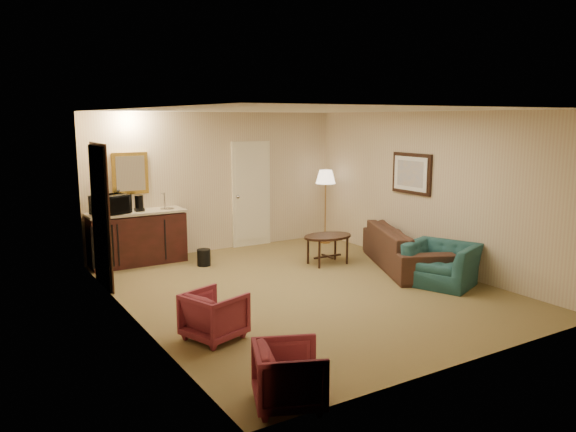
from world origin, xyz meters
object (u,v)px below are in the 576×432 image
(sofa, at_px, (406,241))
(teal_armchair, at_px, (442,257))
(coffee_maker, at_px, (139,203))
(floor_lamp, at_px, (325,206))
(microwave, at_px, (110,202))
(rose_chair_far, at_px, (289,373))
(waste_bin, at_px, (204,257))
(wetbar_cabinet, at_px, (137,238))
(rose_chair_near, at_px, (214,313))
(coffee_table, at_px, (328,249))

(sofa, height_order, teal_armchair, sofa)
(coffee_maker, bearing_deg, teal_armchair, -53.01)
(floor_lamp, xyz_separation_m, microwave, (-4.17, 0.26, 0.37))
(rose_chair_far, distance_m, microwave, 5.52)
(waste_bin, bearing_deg, wetbar_cabinet, 141.88)
(sofa, height_order, microwave, microwave)
(teal_armchair, xyz_separation_m, coffee_maker, (-3.50, 3.60, 0.63))
(floor_lamp, relative_size, microwave, 2.58)
(floor_lamp, distance_m, coffee_maker, 3.70)
(rose_chair_near, relative_size, coffee_table, 0.69)
(wetbar_cabinet, bearing_deg, rose_chair_far, -93.30)
(sofa, xyz_separation_m, floor_lamp, (-0.06, 2.28, 0.29))
(floor_lamp, bearing_deg, microwave, 176.44)
(floor_lamp, bearing_deg, wetbar_cabinet, 175.09)
(sofa, height_order, waste_bin, sofa)
(wetbar_cabinet, bearing_deg, waste_bin, -38.12)
(teal_armchair, relative_size, waste_bin, 3.42)
(rose_chair_near, xyz_separation_m, waste_bin, (1.17, 3.06, -0.16))
(wetbar_cabinet, bearing_deg, rose_chair_near, -93.78)
(microwave, bearing_deg, wetbar_cabinet, -11.67)
(wetbar_cabinet, xyz_separation_m, rose_chair_far, (-0.32, -5.52, -0.15))
(floor_lamp, bearing_deg, rose_chair_far, -127.87)
(rose_chair_near, relative_size, rose_chair_far, 1.00)
(wetbar_cabinet, distance_m, rose_chair_far, 5.53)
(waste_bin, bearing_deg, coffee_maker, 140.81)
(sofa, bearing_deg, teal_armchair, -167.97)
(wetbar_cabinet, bearing_deg, teal_armchair, -45.56)
(coffee_maker, bearing_deg, rose_chair_near, -101.76)
(teal_armchair, relative_size, rose_chair_far, 1.60)
(rose_chair_far, bearing_deg, coffee_maker, 18.81)
(wetbar_cabinet, relative_size, sofa, 0.71)
(teal_armchair, relative_size, coffee_table, 1.11)
(sofa, relative_size, microwave, 4.05)
(teal_armchair, height_order, floor_lamp, floor_lamp)
(rose_chair_near, distance_m, coffee_maker, 3.85)
(microwave, bearing_deg, waste_bin, -45.46)
(waste_bin, height_order, coffee_maker, coffee_maker)
(teal_armchair, bearing_deg, waste_bin, -160.13)
(microwave, bearing_deg, coffee_maker, -14.41)
(sofa, distance_m, coffee_maker, 4.58)
(coffee_table, bearing_deg, rose_chair_far, -129.31)
(wetbar_cabinet, distance_m, coffee_table, 3.29)
(coffee_table, bearing_deg, waste_bin, 151.84)
(waste_bin, bearing_deg, rose_chair_far, -104.43)
(floor_lamp, xyz_separation_m, coffee_maker, (-3.67, 0.30, 0.32))
(wetbar_cabinet, xyz_separation_m, waste_bin, (0.92, -0.72, -0.32))
(rose_chair_near, bearing_deg, wetbar_cabinet, -23.02)
(rose_chair_near, height_order, coffee_maker, coffee_maker)
(rose_chair_far, bearing_deg, microwave, 23.96)
(wetbar_cabinet, distance_m, sofa, 4.59)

